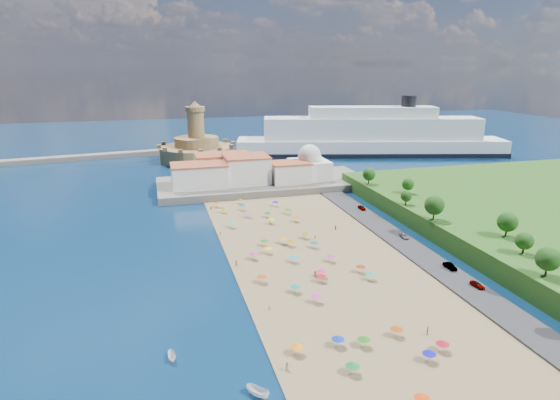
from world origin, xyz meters
name	(u,v)px	position (x,y,z in m)	size (l,w,h in m)	color
ground	(290,252)	(0.00, 0.00, 0.00)	(700.00, 700.00, 0.00)	#071938
terrace	(264,183)	(10.00, 73.00, 1.50)	(90.00, 36.00, 3.00)	#59544C
jetty	(204,170)	(-12.00, 108.00, 1.20)	(18.00, 70.00, 2.40)	#59544C
breakwater	(7,163)	(-110.00, 153.00, 1.30)	(200.00, 7.00, 2.60)	#59544C
waterfront_buildings	(234,171)	(-3.05, 73.64, 7.88)	(57.00, 29.00, 11.00)	silver
domed_building	(309,165)	(30.00, 71.00, 8.97)	(16.00, 16.00, 15.00)	silver
fortress	(197,149)	(-12.00, 138.00, 6.68)	(40.00, 40.00, 32.40)	#95744A
cruise_ship	(371,138)	(87.60, 128.85, 10.08)	(156.50, 61.85, 34.04)	black
beach_parasols	(296,254)	(-0.46, -6.99, 2.15)	(30.21, 117.48, 2.20)	gray
beachgoers	(286,246)	(-0.71, 1.83, 1.12)	(37.06, 95.96, 1.89)	tan
moored_boats	(227,380)	(-26.39, -51.94, 0.81)	(15.66, 17.72, 1.75)	white
parked_cars	(413,242)	(36.00, -5.37, 1.37)	(1.97, 67.66, 1.42)	gray
hillside_trees	(459,214)	(48.21, -8.84, 9.96)	(17.38, 108.29, 7.63)	#382314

